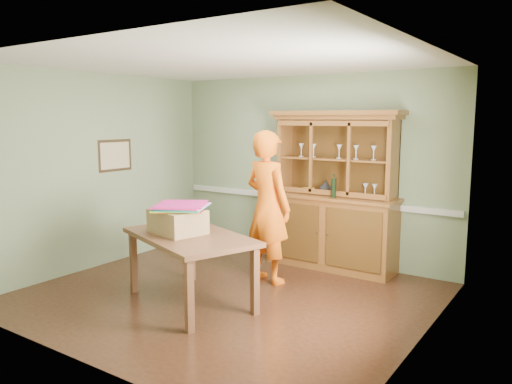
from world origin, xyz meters
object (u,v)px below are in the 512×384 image
Objects in this scene: dining_table at (190,243)px; person at (268,207)px; china_hutch at (332,213)px; cardboard_box at (178,221)px.

person is at bearing 95.54° from dining_table.
china_hutch is at bearing -99.82° from person.
china_hutch reaches higher than dining_table.
china_hutch is at bearing 67.97° from cardboard_box.
person reaches higher than dining_table.
china_hutch is 2.28m from dining_table.
person is (0.30, 1.14, 0.27)m from dining_table.
china_hutch is 2.36m from cardboard_box.
person is at bearing 68.07° from cardboard_box.
cardboard_box is 1.25m from person.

